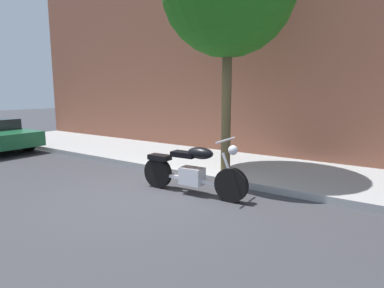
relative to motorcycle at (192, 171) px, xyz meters
The scene contains 4 objects.
ground_plane 0.92m from the motorcycle, 137.00° to the right, with size 60.00×60.00×0.00m, color #38383D.
sidewalk 2.37m from the motorcycle, 104.47° to the left, with size 19.01×2.79×0.14m, color #9E9E9E.
building_facade 5.29m from the motorcycle, 98.50° to the left, with size 19.01×0.50×7.91m, color brown.
motorcycle is the anchor object (origin of this frame).
Camera 1 is at (3.93, -4.29, 1.94)m, focal length 30.10 mm.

